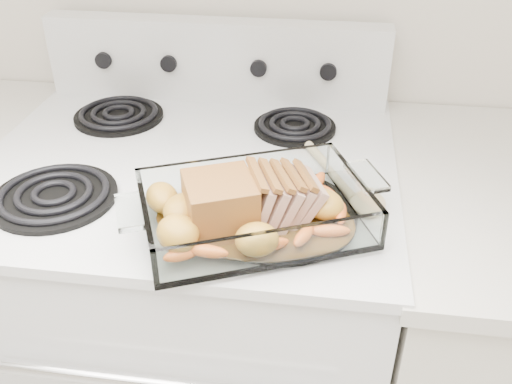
# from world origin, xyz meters

# --- Properties ---
(electric_range) EXTENTS (0.78, 0.70, 1.12)m
(electric_range) POSITION_xyz_m (0.00, 1.66, 0.48)
(electric_range) COLOR silver
(electric_range) RESTS_ON ground
(counter_right) EXTENTS (0.58, 0.68, 0.93)m
(counter_right) POSITION_xyz_m (0.67, 1.66, 0.47)
(counter_right) COLOR beige
(counter_right) RESTS_ON ground
(baking_dish) EXTENTS (0.33, 0.22, 0.07)m
(baking_dish) POSITION_xyz_m (0.16, 1.46, 0.96)
(baking_dish) COLOR white
(baking_dish) RESTS_ON electric_range
(pork_roast) EXTENTS (0.21, 0.10, 0.08)m
(pork_roast) POSITION_xyz_m (0.14, 1.46, 0.99)
(pork_roast) COLOR brown
(pork_roast) RESTS_ON baking_dish
(roast_vegetables) EXTENTS (0.37, 0.20, 0.05)m
(roast_vegetables) POSITION_xyz_m (0.15, 1.50, 0.97)
(roast_vegetables) COLOR #FE5A18
(roast_vegetables) RESTS_ON baking_dish
(wooden_spoon) EXTENTS (0.15, 0.23, 0.02)m
(wooden_spoon) POSITION_xyz_m (0.31, 1.59, 0.95)
(wooden_spoon) COLOR #C9B583
(wooden_spoon) RESTS_ON electric_range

